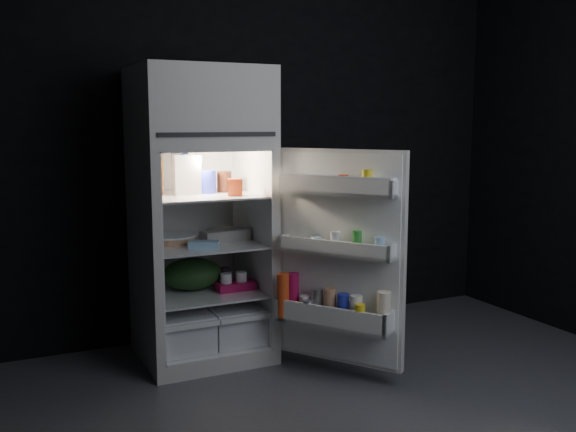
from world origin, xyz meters
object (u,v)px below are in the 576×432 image
milk_jug (186,174)px  fridge_door (338,262)px  egg_carton (225,236)px  yogurt_tray (235,286)px  refrigerator (199,205)px

milk_jug → fridge_door: bearing=-39.1°
milk_jug → egg_carton: (0.23, -0.04, -0.38)m
egg_carton → yogurt_tray: size_ratio=1.27×
refrigerator → egg_carton: bearing=-19.7°
fridge_door → egg_carton: (-0.44, 0.63, 0.08)m
milk_jug → yogurt_tray: (0.27, -0.11, -0.69)m
egg_carton → yogurt_tray: 0.32m
milk_jug → egg_carton: 0.45m
yogurt_tray → milk_jug: bearing=158.6°
refrigerator → yogurt_tray: size_ratio=7.44×
refrigerator → egg_carton: (0.15, -0.05, -0.19)m
milk_jug → yogurt_tray: size_ratio=1.00×
milk_jug → yogurt_tray: bearing=-15.7°
fridge_door → yogurt_tray: bearing=125.5°
refrigerator → egg_carton: refrigerator is taller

